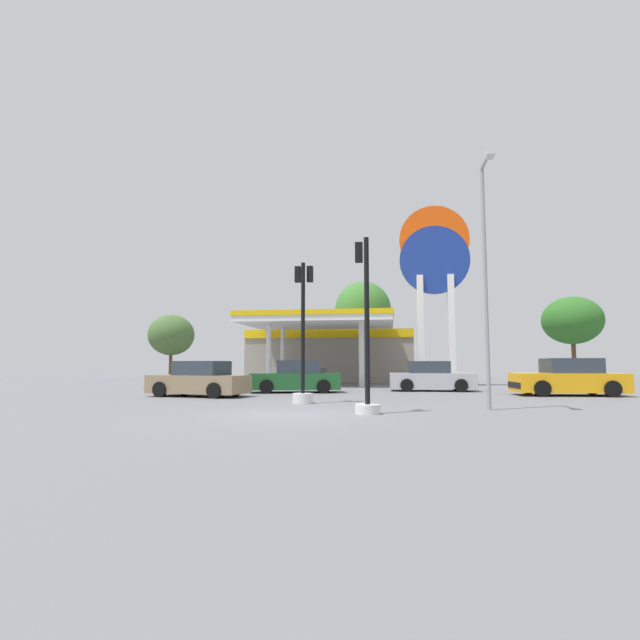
{
  "coord_description": "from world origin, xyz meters",
  "views": [
    {
      "loc": [
        2.71,
        -12.94,
        1.37
      ],
      "look_at": [
        -1.4,
        15.11,
        3.97
      ],
      "focal_mm": 26.94,
      "sensor_mm": 36.0,
      "label": 1
    }
  ],
  "objects": [
    {
      "name": "car_0",
      "position": [
        -1.86,
        9.94,
        0.69
      ],
      "size": [
        4.58,
        2.72,
        1.53
      ],
      "color": "black",
      "rests_on": "ground"
    },
    {
      "name": "tree_2",
      "position": [
        17.29,
        28.12,
        4.85
      ],
      "size": [
        4.63,
        4.63,
        6.79
      ],
      "color": "brown",
      "rests_on": "ground"
    },
    {
      "name": "car_2",
      "position": [
        4.75,
        12.13,
        0.68
      ],
      "size": [
        4.27,
        2.02,
        1.51
      ],
      "color": "black",
      "rests_on": "ground"
    },
    {
      "name": "corner_streetlamp",
      "position": [
        5.62,
        1.91,
        4.48
      ],
      "size": [
        0.24,
        1.48,
        7.52
      ],
      "color": "gray",
      "rests_on": "ground"
    },
    {
      "name": "ground_plane",
      "position": [
        0.0,
        0.0,
        0.0
      ],
      "size": [
        90.0,
        90.0,
        0.0
      ],
      "primitive_type": "plane",
      "color": "slate",
      "rests_on": "ground"
    },
    {
      "name": "car_1",
      "position": [
        10.34,
        9.36,
        0.73
      ],
      "size": [
        4.59,
        2.24,
        1.61
      ],
      "color": "black",
      "rests_on": "ground"
    },
    {
      "name": "car_3",
      "position": [
        -5.3,
        6.5,
        0.67
      ],
      "size": [
        4.41,
        2.47,
        1.49
      ],
      "color": "black",
      "rests_on": "ground"
    },
    {
      "name": "tree_1",
      "position": [
        0.56,
        25.89,
        5.66
      ],
      "size": [
        4.54,
        4.54,
        8.08
      ],
      "color": "brown",
      "rests_on": "ground"
    },
    {
      "name": "traffic_signal_1",
      "position": [
        2.05,
        0.45,
        1.64
      ],
      "size": [
        0.69,
        0.7,
        4.94
      ],
      "color": "silver",
      "rests_on": "ground"
    },
    {
      "name": "station_pole_sign",
      "position": [
        5.59,
        17.95,
        7.31
      ],
      "size": [
        4.41,
        0.56,
        11.53
      ],
      "color": "white",
      "rests_on": "ground"
    },
    {
      "name": "traffic_signal_0",
      "position": [
        -0.32,
        3.65,
        1.73
      ],
      "size": [
        0.71,
        0.71,
        4.96
      ],
      "color": "silver",
      "rests_on": "ground"
    },
    {
      "name": "tree_0",
      "position": [
        -16.73,
        27.64,
        3.96
      ],
      "size": [
        4.05,
        4.05,
        5.79
      ],
      "color": "brown",
      "rests_on": "ground"
    },
    {
      "name": "gas_station",
      "position": [
        -1.83,
        24.11,
        2.22
      ],
      "size": [
        12.41,
        14.38,
        4.51
      ],
      "color": "gray",
      "rests_on": "ground"
    }
  ]
}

